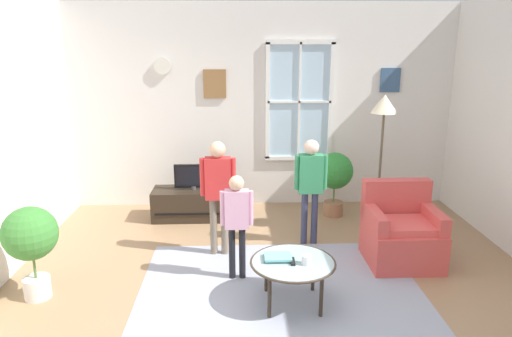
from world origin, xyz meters
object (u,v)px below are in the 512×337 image
object	(u,v)px
television	(194,176)
book_stack	(278,257)
person_green_shirt	(311,180)
remote_near_books	(293,261)
potted_plant_corner	(31,238)
person_red_shirt	(218,185)
coffee_table	(293,264)
tv_stand	(195,204)
armchair	(401,233)
potted_plant_by_window	(335,175)
person_pink_shirt	(237,215)
cup	(306,260)
floor_lamp	(384,118)

from	to	relation	value
television	book_stack	size ratio (longest dim) A/B	1.93
television	person_green_shirt	xyz separation A→B (m)	(1.46, -0.91, 0.20)
remote_near_books	potted_plant_corner	bearing A→B (deg)	174.74
person_green_shirt	person_red_shirt	bearing A→B (deg)	-167.22
coffee_table	potted_plant_corner	world-z (taller)	potted_plant_corner
coffee_table	book_stack	xyz separation A→B (m)	(-0.13, 0.05, 0.05)
tv_stand	armchair	distance (m)	2.79
potted_plant_by_window	tv_stand	bearing A→B (deg)	-179.09
television	tv_stand	bearing A→B (deg)	90.00
television	book_stack	distance (m)	2.41
remote_near_books	potted_plant_by_window	world-z (taller)	potted_plant_by_window
book_stack	person_pink_shirt	distance (m)	0.64
television	person_pink_shirt	xyz separation A→B (m)	(0.59, -1.74, 0.09)
cup	potted_plant_by_window	world-z (taller)	potted_plant_by_window
armchair	potted_plant_by_window	distance (m)	1.55
tv_stand	floor_lamp	xyz separation A→B (m)	(2.36, -0.64, 1.27)
television	armchair	world-z (taller)	armchair
book_stack	remote_near_books	size ratio (longest dim) A/B	1.92
coffee_table	potted_plant_corner	distance (m)	2.44
remote_near_books	person_red_shirt	bearing A→B (deg)	122.39
potted_plant_corner	floor_lamp	xyz separation A→B (m)	(3.68, 1.42, 0.87)
remote_near_books	potted_plant_by_window	size ratio (longest dim) A/B	0.16
book_stack	person_green_shirt	distance (m)	1.43
tv_stand	coffee_table	size ratio (longest dim) A/B	1.43
tv_stand	potted_plant_by_window	size ratio (longest dim) A/B	1.26
tv_stand	armchair	bearing A→B (deg)	-30.65
tv_stand	coffee_table	distance (m)	2.52
person_green_shirt	television	bearing A→B (deg)	148.03
armchair	television	bearing A→B (deg)	149.40
person_green_shirt	remote_near_books	bearing A→B (deg)	-104.88
armchair	cup	size ratio (longest dim) A/B	9.68
remote_near_books	floor_lamp	size ratio (longest dim) A/B	0.08
potted_plant_corner	person_red_shirt	bearing A→B (deg)	27.78
person_red_shirt	potted_plant_by_window	distance (m)	1.97
person_pink_shirt	coffee_table	bearing A→B (deg)	-45.11
book_stack	potted_plant_by_window	xyz separation A→B (m)	(0.98, 2.24, 0.15)
remote_near_books	person_green_shirt	size ratio (longest dim) A/B	0.11
coffee_table	person_red_shirt	bearing A→B (deg)	123.01
tv_stand	person_green_shirt	xyz separation A→B (m)	(1.46, -0.91, 0.60)
television	armchair	bearing A→B (deg)	-30.60
television	person_red_shirt	distance (m)	1.24
armchair	floor_lamp	distance (m)	1.40
tv_stand	armchair	world-z (taller)	armchair
potted_plant_by_window	potted_plant_corner	xyz separation A→B (m)	(-3.27, -2.08, 0.02)
cup	person_green_shirt	distance (m)	1.46
coffee_table	potted_plant_by_window	size ratio (longest dim) A/B	0.88
book_stack	person_red_shirt	bearing A→B (deg)	118.93
remote_near_books	person_pink_shirt	xyz separation A→B (m)	(-0.51, 0.53, 0.25)
person_red_shirt	potted_plant_corner	size ratio (longest dim) A/B	1.45
cup	person_pink_shirt	xyz separation A→B (m)	(-0.63, 0.57, 0.22)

